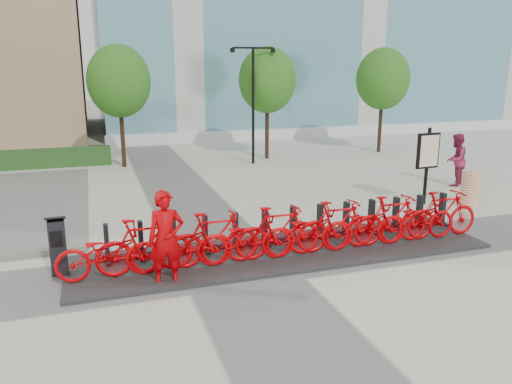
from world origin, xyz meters
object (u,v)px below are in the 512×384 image
object	(u,v)px
worker_red	(166,239)
pedestrian	(456,160)
construction_barrel	(470,188)
map_sign	(428,154)
bike_0	(108,253)
kiosk	(58,246)

from	to	relation	value
worker_red	pedestrian	distance (m)	12.32
pedestrian	construction_barrel	distance (m)	2.73
construction_barrel	map_sign	xyz separation A→B (m)	(-1.24, 0.57, 1.04)
bike_0	map_sign	world-z (taller)	map_sign
kiosk	construction_barrel	distance (m)	11.97
bike_0	worker_red	size ratio (longest dim) A/B	1.06
construction_barrel	kiosk	bearing A→B (deg)	-170.88
kiosk	map_sign	world-z (taller)	map_sign
bike_0	kiosk	bearing A→B (deg)	61.43
pedestrian	map_sign	bearing A→B (deg)	4.10
map_sign	worker_red	bearing A→B (deg)	-162.16
map_sign	kiosk	bearing A→B (deg)	-171.42
pedestrian	map_sign	xyz separation A→B (m)	(-2.58, -1.78, 0.64)
kiosk	pedestrian	bearing A→B (deg)	15.81
bike_0	pedestrian	distance (m)	13.11
worker_red	kiosk	bearing A→B (deg)	155.21
worker_red	construction_barrel	distance (m)	10.23
construction_barrel	map_sign	distance (m)	1.71
bike_0	pedestrian	xyz separation A→B (m)	(12.21, 4.76, 0.33)
kiosk	worker_red	xyz separation A→B (m)	(2.03, -1.05, 0.27)
map_sign	pedestrian	bearing A→B (deg)	30.07
worker_red	pedestrian	world-z (taller)	worker_red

